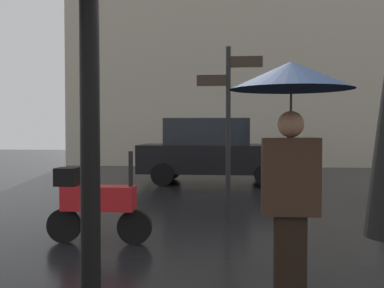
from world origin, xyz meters
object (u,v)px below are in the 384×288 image
(pedestrian_with_umbrella, at_px, (291,114))
(street_signpost, at_px, (229,115))
(parked_car_right, at_px, (213,150))
(parked_scooter, at_px, (95,202))

(pedestrian_with_umbrella, height_order, street_signpost, street_signpost)
(pedestrian_with_umbrella, bearing_deg, parked_car_right, -164.75)
(pedestrian_with_umbrella, height_order, parked_scooter, pedestrian_with_umbrella)
(street_signpost, bearing_deg, parked_car_right, 95.54)
(pedestrian_with_umbrella, bearing_deg, parked_scooter, -123.29)
(parked_scooter, relative_size, street_signpost, 0.49)
(parked_scooter, distance_m, street_signpost, 2.71)
(pedestrian_with_umbrella, relative_size, parked_car_right, 0.50)
(parked_scooter, height_order, parked_car_right, parked_car_right)
(pedestrian_with_umbrella, distance_m, street_signpost, 3.80)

